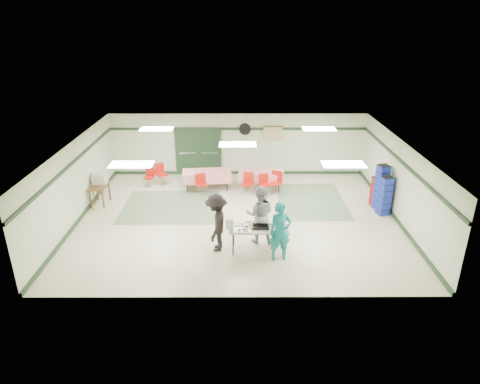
{
  "coord_description": "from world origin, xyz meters",
  "views": [
    {
      "loc": [
        0.04,
        -13.43,
        6.63
      ],
      "look_at": [
        0.08,
        -0.3,
        1.12
      ],
      "focal_mm": 32.0,
      "sensor_mm": 36.0,
      "label": 1
    }
  ],
  "objects_px": {
    "chair_a": "(264,182)",
    "crate_stack_red": "(378,192)",
    "volunteer_teal": "(280,232)",
    "chair_loose_a": "(161,172)",
    "dining_table_a": "(261,176)",
    "crate_stack_blue_a": "(385,196)",
    "chair_c": "(276,180)",
    "broom": "(93,190)",
    "chair_loose_b": "(149,175)",
    "dining_table_b": "(207,176)",
    "serving_table": "(259,229)",
    "chair_d": "(201,182)",
    "volunteer_grey": "(260,214)",
    "printer_table": "(99,188)",
    "office_printer": "(100,179)",
    "crate_stack_blue_b": "(381,187)",
    "chair_b": "(248,181)",
    "volunteer_dark": "(217,223)"
  },
  "relations": [
    {
      "from": "chair_d",
      "to": "chair_loose_a",
      "type": "distance_m",
      "value": 2.06
    },
    {
      "from": "chair_a",
      "to": "crate_stack_blue_a",
      "type": "height_order",
      "value": "crate_stack_blue_a"
    },
    {
      "from": "dining_table_a",
      "to": "chair_b",
      "type": "distance_m",
      "value": 0.79
    },
    {
      "from": "chair_loose_a",
      "to": "crate_stack_blue_a",
      "type": "distance_m",
      "value": 8.84
    },
    {
      "from": "dining_table_b",
      "to": "chair_d",
      "type": "relative_size",
      "value": 2.37
    },
    {
      "from": "volunteer_grey",
      "to": "chair_c",
      "type": "distance_m",
      "value": 3.88
    },
    {
      "from": "volunteer_dark",
      "to": "printer_table",
      "type": "relative_size",
      "value": 1.91
    },
    {
      "from": "volunteer_dark",
      "to": "dining_table_a",
      "type": "xyz_separation_m",
      "value": [
        1.57,
        4.85,
        -0.32
      ]
    },
    {
      "from": "serving_table",
      "to": "broom",
      "type": "relative_size",
      "value": 1.28
    },
    {
      "from": "dining_table_b",
      "to": "chair_c",
      "type": "bearing_deg",
      "value": -17.3
    },
    {
      "from": "volunteer_dark",
      "to": "chair_b",
      "type": "height_order",
      "value": "volunteer_dark"
    },
    {
      "from": "chair_loose_b",
      "to": "printer_table",
      "type": "distance_m",
      "value": 2.33
    },
    {
      "from": "dining_table_b",
      "to": "crate_stack_blue_b",
      "type": "relative_size",
      "value": 1.19
    },
    {
      "from": "chair_a",
      "to": "chair_loose_b",
      "type": "distance_m",
      "value": 4.74
    },
    {
      "from": "volunteer_teal",
      "to": "crate_stack_red",
      "type": "xyz_separation_m",
      "value": [
        3.94,
        3.68,
        -0.32
      ]
    },
    {
      "from": "chair_c",
      "to": "printer_table",
      "type": "relative_size",
      "value": 1.0
    },
    {
      "from": "chair_a",
      "to": "crate_stack_blue_a",
      "type": "relative_size",
      "value": 0.59
    },
    {
      "from": "serving_table",
      "to": "chair_loose_a",
      "type": "bearing_deg",
      "value": 126.65
    },
    {
      "from": "printer_table",
      "to": "broom",
      "type": "bearing_deg",
      "value": -99.55
    },
    {
      "from": "printer_table",
      "to": "office_printer",
      "type": "xyz_separation_m",
      "value": [
        0.0,
        0.22,
        0.29
      ]
    },
    {
      "from": "dining_table_b",
      "to": "crate_stack_blue_b",
      "type": "bearing_deg",
      "value": -22.68
    },
    {
      "from": "dining_table_b",
      "to": "crate_stack_blue_b",
      "type": "xyz_separation_m",
      "value": [
        6.41,
        -1.96,
        0.27
      ]
    },
    {
      "from": "chair_c",
      "to": "chair_loose_a",
      "type": "height_order",
      "value": "chair_c"
    },
    {
      "from": "crate_stack_blue_a",
      "to": "crate_stack_red",
      "type": "bearing_deg",
      "value": 90.0
    },
    {
      "from": "chair_a",
      "to": "broom",
      "type": "distance_m",
      "value": 6.4
    },
    {
      "from": "crate_stack_blue_a",
      "to": "printer_table",
      "type": "xyz_separation_m",
      "value": [
        -10.3,
        0.93,
        -0.07
      ]
    },
    {
      "from": "chair_a",
      "to": "crate_stack_red",
      "type": "xyz_separation_m",
      "value": [
        4.13,
        -1.13,
        0.05
      ]
    },
    {
      "from": "chair_c",
      "to": "crate_stack_blue_a",
      "type": "height_order",
      "value": "crate_stack_blue_a"
    },
    {
      "from": "volunteer_teal",
      "to": "printer_table",
      "type": "height_order",
      "value": "volunteer_teal"
    },
    {
      "from": "dining_table_a",
      "to": "crate_stack_red",
      "type": "xyz_separation_m",
      "value": [
        4.21,
        -1.7,
        -0.01
      ]
    },
    {
      "from": "dining_table_b",
      "to": "chair_loose_b",
      "type": "bearing_deg",
      "value": 167.82
    },
    {
      "from": "volunteer_teal",
      "to": "volunteer_grey",
      "type": "xyz_separation_m",
      "value": [
        -0.53,
        1.03,
        0.04
      ]
    },
    {
      "from": "chair_loose_b",
      "to": "dining_table_b",
      "type": "bearing_deg",
      "value": 9.07
    },
    {
      "from": "serving_table",
      "to": "volunteer_teal",
      "type": "bearing_deg",
      "value": -37.07
    },
    {
      "from": "dining_table_a",
      "to": "crate_stack_blue_b",
      "type": "distance_m",
      "value": 4.65
    },
    {
      "from": "chair_d",
      "to": "broom",
      "type": "distance_m",
      "value": 4.03
    },
    {
      "from": "chair_loose_b",
      "to": "volunteer_dark",
      "type": "bearing_deg",
      "value": -43.91
    },
    {
      "from": "chair_c",
      "to": "broom",
      "type": "relative_size",
      "value": 0.67
    },
    {
      "from": "volunteer_grey",
      "to": "chair_a",
      "type": "relative_size",
      "value": 2.21
    },
    {
      "from": "chair_d",
      "to": "broom",
      "type": "height_order",
      "value": "broom"
    },
    {
      "from": "serving_table",
      "to": "crate_stack_blue_a",
      "type": "height_order",
      "value": "crate_stack_blue_a"
    },
    {
      "from": "dining_table_a",
      "to": "chair_d",
      "type": "xyz_separation_m",
      "value": [
        -2.38,
        -0.57,
        -0.05
      ]
    },
    {
      "from": "crate_stack_red",
      "to": "office_printer",
      "type": "xyz_separation_m",
      "value": [
        -10.3,
        0.43,
        0.38
      ]
    },
    {
      "from": "chair_c",
      "to": "chair_loose_a",
      "type": "xyz_separation_m",
      "value": [
        -4.7,
        1.04,
        -0.02
      ]
    },
    {
      "from": "chair_loose_a",
      "to": "volunteer_teal",
      "type": "bearing_deg",
      "value": -90.03
    },
    {
      "from": "crate_stack_red",
      "to": "broom",
      "type": "bearing_deg",
      "value": -178.9
    },
    {
      "from": "printer_table",
      "to": "office_printer",
      "type": "height_order",
      "value": "office_printer"
    },
    {
      "from": "crate_stack_blue_a",
      "to": "broom",
      "type": "relative_size",
      "value": 1.02
    },
    {
      "from": "chair_loose_a",
      "to": "crate_stack_red",
      "type": "distance_m",
      "value": 8.63
    },
    {
      "from": "chair_a",
      "to": "chair_b",
      "type": "height_order",
      "value": "chair_b"
    }
  ]
}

